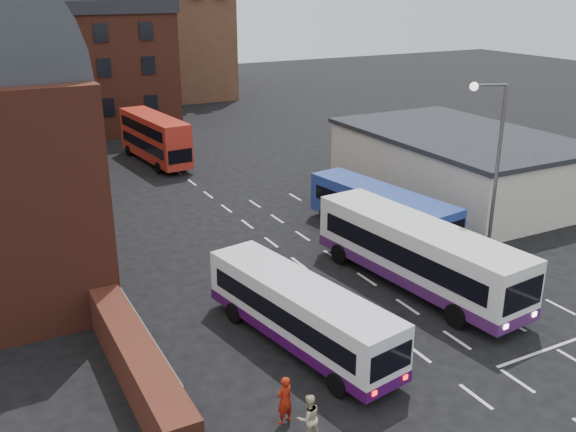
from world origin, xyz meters
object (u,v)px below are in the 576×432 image
pedestrian_beige (309,417)px  bus_white_inbound (418,250)px  bus_white_outbound (300,309)px  bus_blue (381,209)px  street_lamp (492,158)px  pedestrian_red (284,400)px  bus_red_double (155,138)px

pedestrian_beige → bus_white_inbound: bearing=-141.5°
bus_white_outbound → bus_blue: bus_blue is taller
pedestrian_beige → street_lamp: bearing=-149.3°
bus_white_inbound → pedestrian_red: bus_white_inbound is taller
bus_white_outbound → bus_red_double: (3.11, 29.45, 0.45)m
bus_blue → pedestrian_beige: bearing=38.6°
bus_white_outbound → pedestrian_beige: bus_white_outbound is taller
bus_white_inbound → pedestrian_beige: bearing=29.5°
bus_blue → pedestrian_beige: (-12.23, -13.24, -0.80)m
bus_white_outbound → street_lamp: bearing=2.2°
bus_red_double → bus_blue: bearing=101.8°
bus_blue → street_lamp: bearing=103.6°
pedestrian_beige → bus_blue: bearing=-129.8°
pedestrian_red → bus_blue: bearing=-149.5°
bus_blue → street_lamp: size_ratio=1.10×
bus_red_double → pedestrian_red: bearing=74.4°
bus_white_outbound → bus_white_inbound: size_ratio=0.84×
bus_white_inbound → pedestrian_beige: size_ratio=7.41×
bus_white_outbound → bus_red_double: size_ratio=1.03×
bus_red_double → street_lamp: street_lamp is taller
pedestrian_red → pedestrian_beige: 1.10m
bus_blue → pedestrian_beige: size_ratio=6.38×
bus_red_double → bus_white_outbound: bearing=78.4°
bus_white_outbound → street_lamp: street_lamp is taller
pedestrian_red → pedestrian_beige: size_ratio=1.08×
street_lamp → pedestrian_beige: 17.10m
bus_white_inbound → bus_white_outbound: bearing=8.8°
bus_red_double → pedestrian_beige: bearing=75.2°
bus_blue → bus_red_double: (-6.63, 21.27, 0.41)m
bus_blue → bus_white_inbound: bearing=60.0°
pedestrian_red → pedestrian_beige: (0.30, -1.06, -0.07)m
bus_blue → street_lamp: street_lamp is taller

